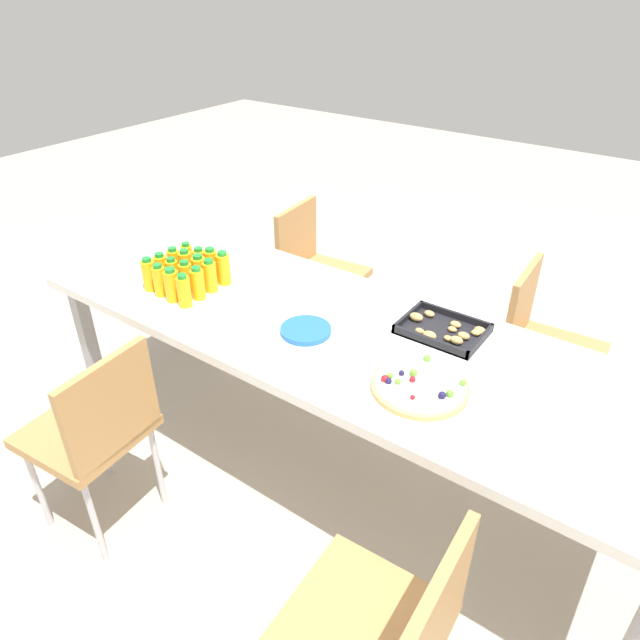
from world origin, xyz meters
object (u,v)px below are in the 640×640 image
Objects in this scene: juice_bottle_2 at (172,285)px; juice_bottle_7 at (198,284)px; juice_bottle_6 at (186,278)px; juice_bottle_9 at (186,267)px; juice_bottle_12 at (187,258)px; snack_tray at (443,330)px; party_table at (339,342)px; juice_bottle_3 at (184,291)px; juice_bottle_8 at (174,263)px; fruit_pizza at (420,386)px; juice_bottle_0 at (149,275)px; chair_far_right at (542,341)px; chair_near_right at (386,630)px; chair_near_left at (96,427)px; juice_bottle_10 at (199,272)px; juice_bottle_15 at (224,269)px; napkin_stack at (164,256)px; juice_bottle_4 at (161,269)px; juice_bottle_14 at (211,265)px; plate_stack at (306,330)px; juice_bottle_1 at (160,281)px; chair_far_left at (314,266)px; juice_bottle_5 at (173,274)px; juice_bottle_13 at (200,262)px; juice_bottle_11 at (210,276)px.

juice_bottle_2 reaches higher than juice_bottle_7.
juice_bottle_6 is 0.10m from juice_bottle_9.
snack_tray is at bearing 9.80° from juice_bottle_12.
party_table is 0.66m from juice_bottle_3.
fruit_pizza is at bearing -3.60° from juice_bottle_8.
juice_bottle_12 is at bearing 89.81° from juice_bottle_0.
chair_near_right is (0.10, -1.55, 0.00)m from chair_far_right.
chair_near_left is 1.18m from fruit_pizza.
juice_bottle_7 is 0.23m from juice_bottle_8.
juice_bottle_10 is 1.05m from snack_tray.
napkin_stack is at bearing 176.86° from juice_bottle_15.
juice_bottle_6 is (0.15, 0.00, 0.00)m from juice_bottle_4.
chair_near_right is (0.67, -0.77, -0.19)m from party_table.
chair_near_left is at bearing -81.25° from juice_bottle_14.
juice_bottle_14 is (0.08, 0.08, 0.00)m from juice_bottle_9.
juice_bottle_9 is 0.08m from juice_bottle_10.
plate_stack is (0.74, -0.03, -0.06)m from juice_bottle_8.
fruit_pizza is (1.17, 0.07, -0.05)m from juice_bottle_1.
juice_bottle_6 is (0.02, -0.93, 0.32)m from chair_far_left.
juice_bottle_14 is at bearing -4.44° from napkin_stack.
juice_bottle_15 reaches higher than juice_bottle_0.
juice_bottle_0 is at bearing -165.81° from party_table.
juice_bottle_5 reaches higher than juice_bottle_13.
juice_bottle_13 is (0.01, 0.08, -0.01)m from juice_bottle_9.
snack_tray is at bearing 13.98° from juice_bottle_9.
napkin_stack is at bearing 144.29° from juice_bottle_2.
juice_bottle_15 is at bearing 3.53° from juice_bottle_14.
chair_near_right reaches higher than plate_stack.
chair_near_left is 4.28× the size of plate_stack.
fruit_pizza is (1.18, -0.01, -0.05)m from juice_bottle_5.
chair_near_right is 1.50m from juice_bottle_11.
chair_near_left is 5.70× the size of juice_bottle_2.
juice_bottle_7 is 0.11m from juice_bottle_10.
juice_bottle_11 is at bearing 92.71° from juice_bottle_3.
juice_bottle_9 is at bearing 134.89° from juice_bottle_3.
juice_bottle_2 is 0.61m from plate_stack.
fruit_pizza is (1.10, -0.09, -0.06)m from juice_bottle_10.
juice_bottle_15 is at bearing 89.12° from juice_bottle_11.
chair_near_right is at bearing -96.79° from chair_near_left.
juice_bottle_8 reaches higher than fruit_pizza.
chair_far_left is at bearing 90.94° from juice_bottle_6.
juice_bottle_13 is (-0.07, 0.07, -0.01)m from juice_bottle_10.
juice_bottle_12 is (0.00, 0.08, -0.00)m from juice_bottle_8.
juice_bottle_12 is 0.75m from plate_stack.
party_table is at bearing 38.42° from chair_near_right.
juice_bottle_1 is 0.17m from juice_bottle_7.
juice_bottle_13 is 0.88× the size of juice_bottle_15.
chair_near_right is 5.79× the size of juice_bottle_7.
juice_bottle_10 is at bearing 44.80° from juice_bottle_0.
juice_bottle_1 is at bearing -71.89° from juice_bottle_12.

